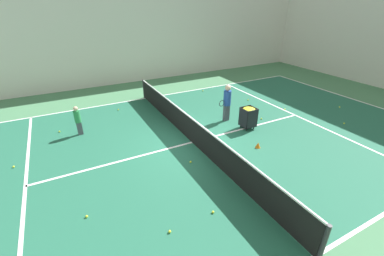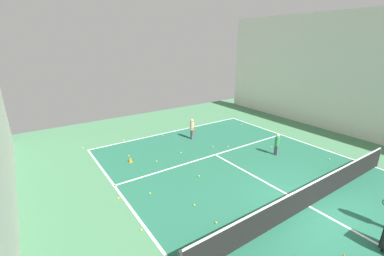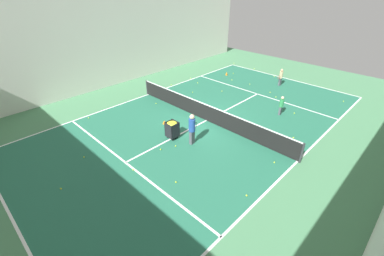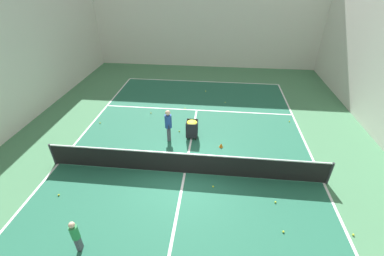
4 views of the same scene
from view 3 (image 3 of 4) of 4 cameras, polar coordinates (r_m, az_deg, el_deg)
name	(u,v)px [view 3 (image 3 of 4)]	position (r m, az deg, el deg)	size (l,w,h in m)	color
ground_plane	(206,121)	(15.31, 3.21, 1.67)	(31.44, 31.44, 0.00)	#477F56
court_playing_area	(206,120)	(15.31, 3.21, 1.68)	(11.27, 20.44, 0.00)	#23664C
line_baseline_near	(287,79)	(23.38, 20.33, 10.26)	(11.27, 0.10, 0.00)	white
line_baseline_far	(13,221)	(11.43, -34.98, -16.58)	(11.27, 0.10, 0.00)	white
line_sideline_left	(297,161)	(12.94, 22.36, -6.86)	(0.10, 20.44, 0.00)	white
line_sideline_right	(148,94)	(19.09, -9.65, 7.37)	(0.10, 20.44, 0.00)	white
line_service_near	(257,94)	(19.50, 14.32, 7.35)	(11.27, 0.10, 0.00)	white
line_service_far	(125,162)	(12.31, -14.56, -7.43)	(11.27, 0.10, 0.00)	white
line_centre_service	(206,120)	(15.31, 3.21, 1.69)	(0.10, 11.24, 0.00)	white
hall_enclosure_right	(114,32)	(20.93, -16.93, 19.72)	(0.15, 27.74, 7.77)	silver
tennis_net	(207,112)	(15.06, 3.27, 3.48)	(11.57, 0.10, 1.05)	#2D2D33
player_near_baseline	(281,76)	(21.38, 19.13, 10.84)	(0.30, 0.61, 1.34)	#4C4C56
coach_at_net	(192,127)	(12.69, 0.01, 0.16)	(0.37, 0.67, 1.67)	#4C4C56
child_midcourt	(281,104)	(16.55, 19.25, 4.98)	(0.26, 0.26, 1.23)	#4C4C56
ball_cart	(172,127)	(13.34, -4.44, 0.25)	(0.56, 0.57, 0.96)	black
training_cone_0	(227,73)	(22.97, 7.69, 11.92)	(0.19, 0.19, 0.29)	orange
training_cone_1	(164,122)	(14.98, -6.19, 1.32)	(0.20, 0.20, 0.21)	orange
tennis_ball_0	(276,97)	(19.27, 18.15, 6.58)	(0.07, 0.07, 0.07)	yellow
tennis_ball_1	(161,149)	(12.79, -7.00, -4.73)	(0.07, 0.07, 0.07)	yellow
tennis_ball_2	(133,170)	(11.75, -12.92, -9.03)	(0.07, 0.07, 0.07)	yellow
tennis_ball_3	(294,113)	(17.28, 21.79, 3.08)	(0.07, 0.07, 0.07)	yellow
tennis_ball_4	(254,69)	(25.10, 13.67, 12.68)	(0.07, 0.07, 0.07)	yellow
tennis_ball_5	(234,63)	(26.47, 9.29, 14.04)	(0.07, 0.07, 0.07)	yellow
tennis_ball_6	(198,83)	(20.93, 1.26, 9.99)	(0.07, 0.07, 0.07)	yellow
tennis_ball_7	(293,138)	(14.61, 21.59, -2.01)	(0.07, 0.07, 0.07)	yellow
tennis_ball_8	(222,91)	(19.45, 6.67, 8.15)	(0.07, 0.07, 0.07)	yellow
tennis_ball_9	(232,80)	(21.83, 8.86, 10.52)	(0.07, 0.07, 0.07)	yellow
tennis_ball_10	(176,146)	(12.97, -3.68, -4.01)	(0.07, 0.07, 0.07)	yellow
tennis_ball_11	(344,101)	(20.49, 30.62, 5.15)	(0.07, 0.07, 0.07)	yellow
tennis_ball_12	(274,76)	(23.46, 17.81, 10.85)	(0.07, 0.07, 0.07)	yellow
tennis_ball_13	(270,92)	(19.97, 16.96, 7.61)	(0.07, 0.07, 0.07)	yellow
tennis_ball_14	(193,92)	(19.13, 0.12, 7.97)	(0.07, 0.07, 0.07)	yellow
tennis_ball_15	(156,103)	(17.51, -8.00, 5.43)	(0.07, 0.07, 0.07)	yellow
tennis_ball_16	(84,157)	(13.22, -22.89, -5.97)	(0.07, 0.07, 0.07)	yellow
tennis_ball_17	(199,110)	(16.47, 1.66, 4.05)	(0.07, 0.07, 0.07)	yellow
tennis_ball_18	(274,162)	(12.46, 17.83, -7.28)	(0.07, 0.07, 0.07)	yellow
tennis_ball_19	(181,97)	(18.30, -2.51, 6.85)	(0.07, 0.07, 0.07)	yellow
tennis_ball_20	(171,85)	(20.56, -4.64, 9.51)	(0.07, 0.07, 0.07)	yellow
tennis_ball_21	(233,73)	(23.47, 9.15, 11.92)	(0.07, 0.07, 0.07)	yellow
tennis_ball_22	(89,118)	(16.72, -22.00, 2.11)	(0.07, 0.07, 0.07)	yellow
tennis_ball_23	(191,78)	(21.97, -0.32, 11.01)	(0.07, 0.07, 0.07)	yellow
tennis_ball_24	(250,84)	(21.17, 12.73, 9.48)	(0.07, 0.07, 0.07)	yellow
tennis_ball_25	(247,195)	(10.54, 12.04, -14.45)	(0.07, 0.07, 0.07)	yellow
tennis_ball_26	(176,182)	(10.89, -3.60, -11.91)	(0.07, 0.07, 0.07)	yellow
tennis_ball_27	(61,189)	(11.83, -27.13, -11.91)	(0.07, 0.07, 0.07)	yellow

